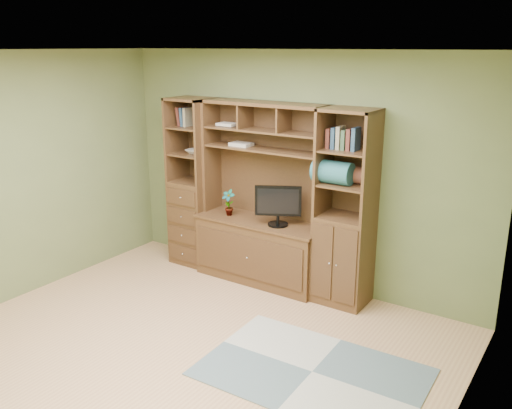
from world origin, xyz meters
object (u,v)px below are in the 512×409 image
Objects in this scene: left_tower at (193,183)px; monitor at (278,198)px; center_hutch at (260,195)px; right_tower at (345,209)px.

monitor is at bearing -3.39° from left_tower.
center_hutch and left_tower have the same top height.
monitor is (0.26, -0.03, 0.01)m from center_hutch.
right_tower is at bearing 0.00° from left_tower.
right_tower is at bearing 2.23° from center_hutch.
monitor is at bearing -174.37° from right_tower.
center_hutch is 1.00m from left_tower.
right_tower is at bearing -22.38° from monitor.
left_tower is at bearing 177.71° from center_hutch.
left_tower and right_tower have the same top height.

